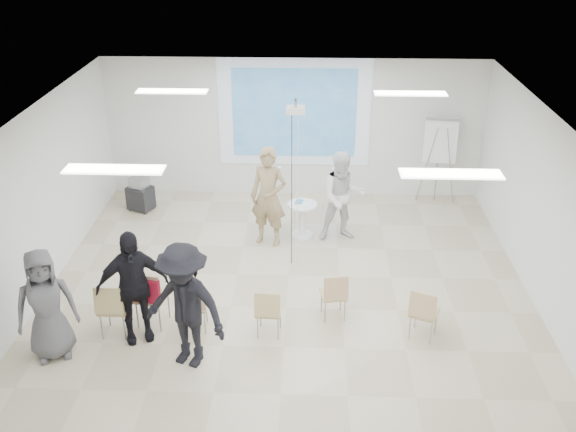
{
  "coord_description": "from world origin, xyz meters",
  "views": [
    {
      "loc": [
        0.33,
        -8.54,
        5.86
      ],
      "look_at": [
        0.0,
        0.8,
        1.25
      ],
      "focal_mm": 40.0,
      "sensor_mm": 36.0,
      "label": 1
    }
  ],
  "objects_px": {
    "chair_left_mid": "(149,295)",
    "audience_outer": "(45,299)",
    "pedestal_table": "(302,218)",
    "chair_far_left": "(112,306)",
    "audience_mid": "(184,298)",
    "player_right": "(343,192)",
    "av_cart": "(140,195)",
    "chair_left_inner": "(194,304)",
    "chair_right_inner": "(334,293)",
    "chair_right_far": "(424,311)",
    "laptop": "(195,303)",
    "flipchart_easel": "(441,141)",
    "chair_center": "(268,309)",
    "player_left": "(268,191)",
    "audience_left": "(132,279)"
  },
  "relations": [
    {
      "from": "chair_left_mid",
      "to": "audience_outer",
      "type": "height_order",
      "value": "audience_outer"
    },
    {
      "from": "pedestal_table",
      "to": "chair_far_left",
      "type": "height_order",
      "value": "chair_far_left"
    },
    {
      "from": "audience_mid",
      "to": "audience_outer",
      "type": "xyz_separation_m",
      "value": [
        -1.95,
        0.1,
        -0.12
      ]
    },
    {
      "from": "player_right",
      "to": "av_cart",
      "type": "relative_size",
      "value": 2.69
    },
    {
      "from": "player_right",
      "to": "pedestal_table",
      "type": "bearing_deg",
      "value": 166.67
    },
    {
      "from": "chair_left_inner",
      "to": "av_cart",
      "type": "bearing_deg",
      "value": 109.8
    },
    {
      "from": "chair_right_inner",
      "to": "chair_right_far",
      "type": "xyz_separation_m",
      "value": [
        1.28,
        -0.45,
        0.02
      ]
    },
    {
      "from": "pedestal_table",
      "to": "audience_outer",
      "type": "bearing_deg",
      "value": -132.98
    },
    {
      "from": "chair_left_inner",
      "to": "laptop",
      "type": "relative_size",
      "value": 2.73
    },
    {
      "from": "audience_outer",
      "to": "laptop",
      "type": "bearing_deg",
      "value": -3.48
    },
    {
      "from": "laptop",
      "to": "chair_left_mid",
      "type": "bearing_deg",
      "value": -5.11
    },
    {
      "from": "chair_far_left",
      "to": "flipchart_easel",
      "type": "xyz_separation_m",
      "value": [
        5.57,
        4.99,
        0.84
      ]
    },
    {
      "from": "chair_center",
      "to": "chair_right_inner",
      "type": "bearing_deg",
      "value": 29.27
    },
    {
      "from": "player_right",
      "to": "chair_left_mid",
      "type": "relative_size",
      "value": 2.03
    },
    {
      "from": "player_left",
      "to": "audience_left",
      "type": "xyz_separation_m",
      "value": [
        -1.77,
        -3.02,
        -0.06
      ]
    },
    {
      "from": "chair_left_inner",
      "to": "av_cart",
      "type": "xyz_separation_m",
      "value": [
        -1.84,
        4.2,
        -0.16
      ]
    },
    {
      "from": "chair_left_mid",
      "to": "chair_center",
      "type": "distance_m",
      "value": 1.81
    },
    {
      "from": "av_cart",
      "to": "flipchart_easel",
      "type": "bearing_deg",
      "value": 29.48
    },
    {
      "from": "chair_left_mid",
      "to": "audience_left",
      "type": "xyz_separation_m",
      "value": [
        -0.14,
        -0.28,
        0.45
      ]
    },
    {
      "from": "player_right",
      "to": "av_cart",
      "type": "height_order",
      "value": "player_right"
    },
    {
      "from": "chair_far_left",
      "to": "flipchart_easel",
      "type": "height_order",
      "value": "flipchart_easel"
    },
    {
      "from": "player_right",
      "to": "chair_far_left",
      "type": "relative_size",
      "value": 2.16
    },
    {
      "from": "player_left",
      "to": "av_cart",
      "type": "xyz_separation_m",
      "value": [
        -2.78,
        1.35,
        -0.74
      ]
    },
    {
      "from": "laptop",
      "to": "av_cart",
      "type": "bearing_deg",
      "value": -69.79
    },
    {
      "from": "player_right",
      "to": "chair_far_left",
      "type": "distance_m",
      "value": 4.77
    },
    {
      "from": "chair_center",
      "to": "av_cart",
      "type": "bearing_deg",
      "value": 128.42
    },
    {
      "from": "chair_right_far",
      "to": "chair_far_left",
      "type": "bearing_deg",
      "value": -155.48
    },
    {
      "from": "chair_left_inner",
      "to": "chair_right_inner",
      "type": "relative_size",
      "value": 1.02
    },
    {
      "from": "audience_left",
      "to": "av_cart",
      "type": "height_order",
      "value": "audience_left"
    },
    {
      "from": "flipchart_easel",
      "to": "audience_left",
      "type": "bearing_deg",
      "value": -128.65
    },
    {
      "from": "player_right",
      "to": "chair_left_inner",
      "type": "distance_m",
      "value": 3.87
    },
    {
      "from": "chair_far_left",
      "to": "audience_outer",
      "type": "height_order",
      "value": "audience_outer"
    },
    {
      "from": "audience_outer",
      "to": "av_cart",
      "type": "height_order",
      "value": "audience_outer"
    },
    {
      "from": "player_left",
      "to": "chair_left_inner",
      "type": "relative_size",
      "value": 2.59
    },
    {
      "from": "chair_left_inner",
      "to": "audience_left",
      "type": "xyz_separation_m",
      "value": [
        -0.83,
        -0.17,
        0.52
      ]
    },
    {
      "from": "player_right",
      "to": "flipchart_easel",
      "type": "xyz_separation_m",
      "value": [
        2.08,
        1.76,
        0.4
      ]
    },
    {
      "from": "audience_left",
      "to": "audience_outer",
      "type": "bearing_deg",
      "value": -179.2
    },
    {
      "from": "pedestal_table",
      "to": "audience_left",
      "type": "distance_m",
      "value": 4.12
    },
    {
      "from": "flipchart_easel",
      "to": "av_cart",
      "type": "distance_m",
      "value": 6.36
    },
    {
      "from": "audience_mid",
      "to": "audience_outer",
      "type": "bearing_deg",
      "value": -160.99
    },
    {
      "from": "chair_center",
      "to": "chair_right_far",
      "type": "bearing_deg",
      "value": 4.33
    },
    {
      "from": "chair_left_inner",
      "to": "audience_mid",
      "type": "relative_size",
      "value": 0.39
    },
    {
      "from": "chair_right_far",
      "to": "flipchart_easel",
      "type": "relative_size",
      "value": 0.45
    },
    {
      "from": "flipchart_easel",
      "to": "av_cart",
      "type": "height_order",
      "value": "flipchart_easel"
    },
    {
      "from": "av_cart",
      "to": "player_right",
      "type": "bearing_deg",
      "value": 8.49
    },
    {
      "from": "chair_right_far",
      "to": "flipchart_easel",
      "type": "distance_m",
      "value": 5.07
    },
    {
      "from": "audience_outer",
      "to": "flipchart_easel",
      "type": "distance_m",
      "value": 8.35
    },
    {
      "from": "chair_center",
      "to": "chair_right_far",
      "type": "relative_size",
      "value": 0.96
    },
    {
      "from": "player_left",
      "to": "player_right",
      "type": "height_order",
      "value": "player_left"
    },
    {
      "from": "chair_left_mid",
      "to": "audience_mid",
      "type": "relative_size",
      "value": 0.45
    }
  ]
}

